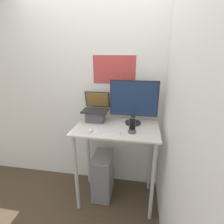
{
  "coord_description": "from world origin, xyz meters",
  "views": [
    {
      "loc": [
        0.25,
        -1.5,
        1.81
      ],
      "look_at": [
        -0.05,
        0.29,
        1.18
      ],
      "focal_mm": 28.0,
      "sensor_mm": 36.0,
      "label": 1
    }
  ],
  "objects_px": {
    "laptop": "(96,113)",
    "mouse": "(90,130)",
    "keyboard": "(108,132)",
    "monitor": "(134,102)",
    "cell_phone": "(132,129)",
    "computer_tower": "(103,175)"
  },
  "relations": [
    {
      "from": "keyboard",
      "to": "mouse",
      "type": "height_order",
      "value": "mouse"
    },
    {
      "from": "monitor",
      "to": "cell_phone",
      "type": "xyz_separation_m",
      "value": [
        0.0,
        -0.25,
        -0.22
      ]
    },
    {
      "from": "laptop",
      "to": "mouse",
      "type": "height_order",
      "value": "laptop"
    },
    {
      "from": "mouse",
      "to": "computer_tower",
      "type": "distance_m",
      "value": 0.75
    },
    {
      "from": "computer_tower",
      "to": "keyboard",
      "type": "bearing_deg",
      "value": -60.14
    },
    {
      "from": "mouse",
      "to": "monitor",
      "type": "bearing_deg",
      "value": 34.35
    },
    {
      "from": "cell_phone",
      "to": "laptop",
      "type": "bearing_deg",
      "value": 150.53
    },
    {
      "from": "laptop",
      "to": "cell_phone",
      "type": "bearing_deg",
      "value": -29.47
    },
    {
      "from": "laptop",
      "to": "mouse",
      "type": "xyz_separation_m",
      "value": [
        0.02,
        -0.31,
        -0.09
      ]
    },
    {
      "from": "monitor",
      "to": "cell_phone",
      "type": "bearing_deg",
      "value": -88.94
    },
    {
      "from": "laptop",
      "to": "cell_phone",
      "type": "xyz_separation_m",
      "value": [
        0.46,
        -0.26,
        -0.06
      ]
    },
    {
      "from": "laptop",
      "to": "keyboard",
      "type": "height_order",
      "value": "laptop"
    },
    {
      "from": "cell_phone",
      "to": "computer_tower",
      "type": "xyz_separation_m",
      "value": [
        -0.36,
        0.14,
        -0.75
      ]
    },
    {
      "from": "laptop",
      "to": "mouse",
      "type": "relative_size",
      "value": 4.94
    },
    {
      "from": "laptop",
      "to": "monitor",
      "type": "relative_size",
      "value": 0.63
    },
    {
      "from": "cell_phone",
      "to": "monitor",
      "type": "bearing_deg",
      "value": 91.06
    },
    {
      "from": "mouse",
      "to": "keyboard",
      "type": "bearing_deg",
      "value": 2.73
    },
    {
      "from": "laptop",
      "to": "keyboard",
      "type": "relative_size",
      "value": 1.32
    },
    {
      "from": "mouse",
      "to": "computer_tower",
      "type": "height_order",
      "value": "mouse"
    },
    {
      "from": "monitor",
      "to": "cell_phone",
      "type": "distance_m",
      "value": 0.33
    },
    {
      "from": "keyboard",
      "to": "monitor",
      "type": "bearing_deg",
      "value": 49.52
    },
    {
      "from": "monitor",
      "to": "keyboard",
      "type": "distance_m",
      "value": 0.46
    }
  ]
}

